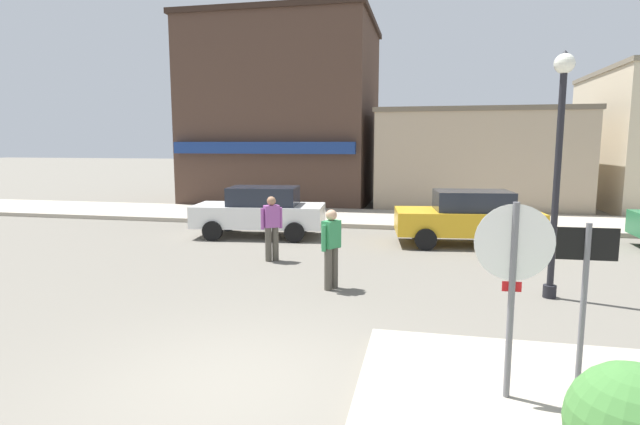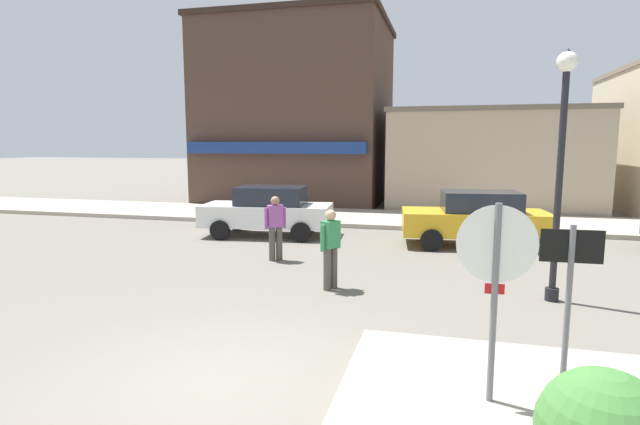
{
  "view_description": "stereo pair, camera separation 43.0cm",
  "coord_description": "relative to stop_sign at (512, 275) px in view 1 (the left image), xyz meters",
  "views": [
    {
      "loc": [
        2.17,
        -5.35,
        2.91
      ],
      "look_at": [
        0.09,
        4.5,
        1.5
      ],
      "focal_mm": 28.0,
      "sensor_mm": 36.0,
      "label": 1
    },
    {
      "loc": [
        2.59,
        -5.26,
        2.91
      ],
      "look_at": [
        0.09,
        4.5,
        1.5
      ],
      "focal_mm": 28.0,
      "sensor_mm": 36.0,
      "label": 2
    }
  ],
  "objects": [
    {
      "name": "building_corner_shop",
      "position": [
        -7.81,
        18.86,
        2.83
      ],
      "size": [
        8.74,
        7.73,
        8.69
      ],
      "color": "#473328",
      "rests_on": "ground"
    },
    {
      "name": "pedestrian_crossing_near",
      "position": [
        -2.72,
        4.08,
        -0.65
      ],
      "size": [
        0.37,
        0.52,
        1.61
      ],
      "color": "#4C473D",
      "rests_on": "ground"
    },
    {
      "name": "stop_sign",
      "position": [
        0.0,
        0.0,
        0.0
      ],
      "size": [
        0.82,
        0.07,
        2.3
      ],
      "color": "slate",
      "rests_on": "ground"
    },
    {
      "name": "parked_car_second",
      "position": [
        0.29,
        9.2,
        -0.71
      ],
      "size": [
        4.17,
        2.23,
        1.56
      ],
      "color": "gold",
      "rests_on": "ground"
    },
    {
      "name": "lamp_post",
      "position": [
        1.43,
        4.39,
        1.44
      ],
      "size": [
        0.36,
        0.36,
        4.54
      ],
      "color": "black",
      "rests_on": "ground"
    },
    {
      "name": "one_way_sign",
      "position": [
        0.72,
        0.02,
        -0.19
      ],
      "size": [
        0.6,
        0.06,
        2.1
      ],
      "color": "slate",
      "rests_on": "ground"
    },
    {
      "name": "kerb_far",
      "position": [
        -3.11,
        13.24,
        -1.44
      ],
      "size": [
        80.0,
        4.0,
        0.15
      ],
      "primitive_type": "cube",
      "color": "#A89E8C",
      "rests_on": "ground"
    },
    {
      "name": "pedestrian_crossing_far",
      "position": [
        -4.61,
        6.15,
        -0.65
      ],
      "size": [
        0.51,
        0.38,
        1.61
      ],
      "color": "#4C473D",
      "rests_on": "ground"
    },
    {
      "name": "parked_car_nearest",
      "position": [
        -5.94,
        9.22,
        -0.71
      ],
      "size": [
        4.16,
        2.2,
        1.56
      ],
      "color": "white",
      "rests_on": "ground"
    },
    {
      "name": "ground_plane",
      "position": [
        -3.11,
        -0.1,
        -1.52
      ],
      "size": [
        160.0,
        160.0,
        0.0
      ],
      "primitive_type": "plane",
      "color": "#6B665B"
    },
    {
      "name": "building_storefront_left_near",
      "position": [
        1.25,
        17.89,
        0.67
      ],
      "size": [
        8.75,
        5.14,
        4.37
      ],
      "color": "tan",
      "rests_on": "ground"
    }
  ]
}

